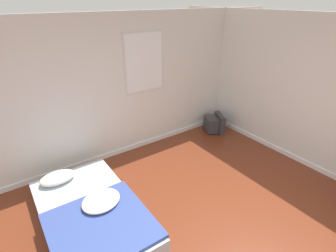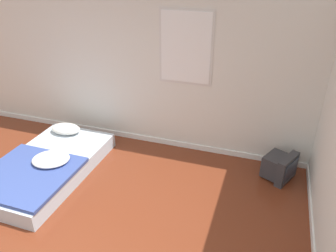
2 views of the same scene
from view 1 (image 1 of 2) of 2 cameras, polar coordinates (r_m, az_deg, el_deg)
name	(u,v)px [view 1 (image 1 of 2)]	position (r m, az deg, el deg)	size (l,w,h in m)	color
wall_back	(105,93)	(4.76, -13.60, 7.10)	(8.03, 0.08, 2.60)	silver
mattress_bed	(91,213)	(3.92, -16.42, -17.76)	(1.23, 2.11, 0.38)	silver
crt_tv	(215,123)	(6.09, 10.12, 0.57)	(0.52, 0.54, 0.40)	#333338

